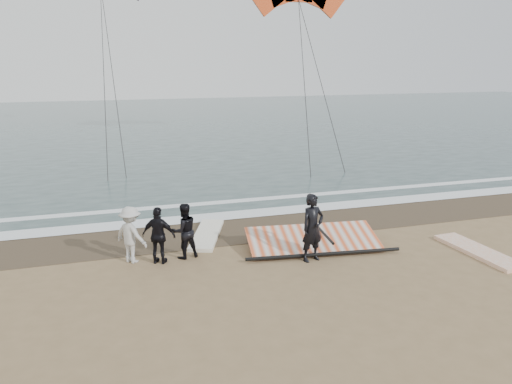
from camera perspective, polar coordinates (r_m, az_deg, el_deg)
The scene contains 10 objects.
ground at distance 12.65m, azimuth 9.60°, elevation -9.97°, with size 120.00×120.00×0.00m, color #8C704C.
sea at distance 43.85m, azimuth -10.04°, elevation 7.79°, with size 120.00×54.00×0.02m, color #233838.
wet_sand at distance 16.50m, azimuth 2.65°, elevation -3.74°, with size 120.00×2.80×0.01m, color #4C3D2B.
foam_near at distance 17.75m, azimuth 1.14°, elevation -2.30°, with size 120.00×0.90×0.01m, color white.
foam_far at distance 19.30m, azimuth -0.43°, elevation -0.87°, with size 120.00×0.45×0.01m, color white.
man_main at distance 13.43m, azimuth 6.48°, elevation -4.08°, with size 0.68×0.44×1.86m, color black.
board_white at distance 15.46m, azimuth 24.05°, elevation -6.19°, with size 0.77×2.76×0.11m, color white.
board_cream at distance 15.49m, azimuth -5.63°, elevation -4.87°, with size 0.72×2.68×0.11m, color white.
trio_cluster at distance 13.64m, azimuth -11.42°, elevation -4.69°, with size 2.38×1.24×1.56m.
sail_rig at distance 14.64m, azimuth 6.07°, elevation -5.49°, with size 4.36×2.15×0.50m.
Camera 1 is at (-5.29, -10.21, 5.28)m, focal length 35.00 mm.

